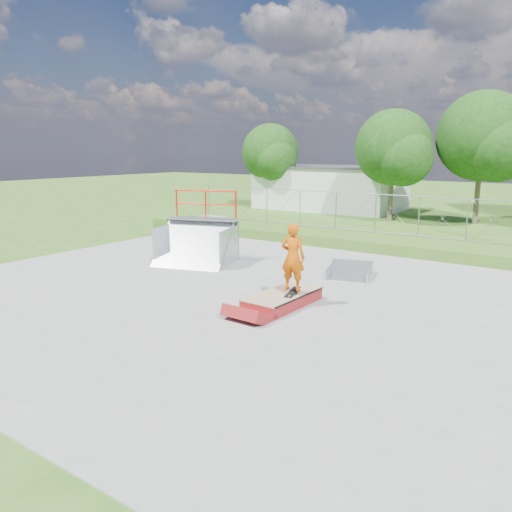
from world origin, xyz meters
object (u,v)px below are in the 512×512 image
Objects in this scene: flat_bank_ramp at (349,271)px; skater at (293,260)px; quarter_pipe at (195,229)px; grind_box at (282,300)px.

skater is at bearing -104.40° from flat_bank_ramp.
skater is at bearing -40.46° from quarter_pipe.
grind_box is 1.32× the size of skater.
flat_bank_ramp is at bearing 89.64° from grind_box.
skater is (5.74, -2.46, -0.02)m from quarter_pipe.
flat_bank_ramp is (5.70, 1.44, -1.15)m from quarter_pipe.
grind_box is at bearing 14.53° from skater.
quarter_pipe reaches higher than skater.
flat_bank_ramp is (0.22, 4.01, 0.04)m from grind_box.
skater is (0.25, 0.11, 1.16)m from grind_box.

